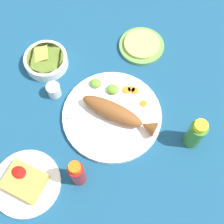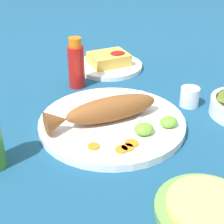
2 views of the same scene
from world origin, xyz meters
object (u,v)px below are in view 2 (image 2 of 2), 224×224
at_px(hot_sauce_bottle_red, 78,64).
at_px(salt_cup, 189,98).
at_px(side_plate_fries, 109,66).
at_px(tortilla_plate, 206,211).
at_px(fried_fish, 104,110).
at_px(fork_far, 142,108).
at_px(fork_near, 126,103).
at_px(main_plate, 112,123).

relative_size(hot_sauce_bottle_red, salt_cup, 2.89).
relative_size(side_plate_fries, tortilla_plate, 1.24).
xyz_separation_m(salt_cup, side_plate_fries, (-0.08, 0.32, -0.02)).
distance_m(fried_fish, tortilla_plate, 0.32).
bearing_deg(hot_sauce_bottle_red, fork_far, -69.49).
distance_m(fork_far, hot_sauce_bottle_red, 0.25).
distance_m(fried_fish, salt_cup, 0.25).
distance_m(fork_far, tortilla_plate, 0.34).
bearing_deg(fork_far, hot_sauce_bottle_red, 57.62).
bearing_deg(salt_cup, fork_near, 162.45).
bearing_deg(fork_far, salt_cup, -56.25).
bearing_deg(tortilla_plate, main_plate, 94.74).
bearing_deg(tortilla_plate, hot_sauce_bottle_red, 92.23).
bearing_deg(fork_near, fork_far, -89.40).
distance_m(salt_cup, tortilla_plate, 0.38).
distance_m(fried_fish, side_plate_fries, 0.37).
distance_m(main_plate, fork_near, 0.09).
relative_size(main_plate, fork_far, 2.21).
xyz_separation_m(main_plate, fork_far, (0.09, 0.02, 0.01)).
height_order(fried_fish, fork_far, fried_fish).
xyz_separation_m(hot_sauce_bottle_red, side_plate_fries, (0.14, 0.09, -0.06)).
relative_size(fork_far, salt_cup, 3.09).
height_order(hot_sauce_bottle_red, salt_cup, hot_sauce_bottle_red).
relative_size(fork_near, tortilla_plate, 0.98).
relative_size(hot_sauce_bottle_red, tortilla_plate, 0.84).
bearing_deg(main_plate, salt_cup, 1.93).
xyz_separation_m(fork_near, side_plate_fries, (0.07, 0.27, -0.01)).
height_order(fork_far, salt_cup, salt_cup).
relative_size(main_plate, hot_sauce_bottle_red, 2.36).
xyz_separation_m(main_plate, hot_sauce_bottle_red, (0.00, 0.24, 0.06)).
distance_m(hot_sauce_bottle_red, tortilla_plate, 0.56).
distance_m(fried_fish, fork_near, 0.11).
distance_m(hot_sauce_bottle_red, salt_cup, 0.33).
bearing_deg(fork_near, hot_sauce_bottle_red, 81.45).
distance_m(hot_sauce_bottle_red, side_plate_fries, 0.17).
relative_size(main_plate, side_plate_fries, 1.58).
height_order(fork_near, side_plate_fries, fork_near).
relative_size(fried_fish, fork_far, 1.73).
xyz_separation_m(fried_fish, side_plate_fries, (0.16, 0.33, -0.04)).
xyz_separation_m(fork_near, salt_cup, (0.16, -0.05, 0.00)).
relative_size(fork_near, hot_sauce_bottle_red, 1.17).
bearing_deg(main_plate, fork_far, 9.99).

